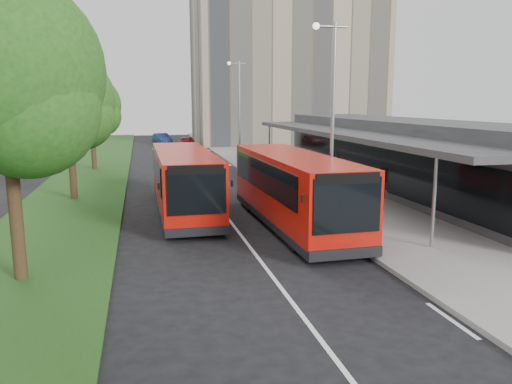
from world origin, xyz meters
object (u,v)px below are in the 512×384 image
at_px(lamp_post_far, 238,105).
at_px(tree_far, 91,109).
at_px(bus_second, 184,181).
at_px(car_near, 186,142).
at_px(bus_main, 293,190).
at_px(tree_near, 4,86).
at_px(tree_mid, 68,106).
at_px(bollard, 262,160).
at_px(litter_bin, 307,177).
at_px(car_far, 162,139).
at_px(lamp_post_near, 331,109).

bearing_deg(lamp_post_far, tree_far, -175.13).
distance_m(bus_second, car_near, 32.44).
bearing_deg(bus_main, tree_near, -156.77).
height_order(tree_mid, bollard, tree_mid).
xyz_separation_m(tree_mid, litter_bin, (12.97, 1.18, -4.17)).
distance_m(car_near, car_far, 6.09).
relative_size(tree_far, bus_main, 0.66).
distance_m(lamp_post_far, litter_bin, 12.61).
bearing_deg(lamp_post_far, tree_mid, -130.68).
relative_size(lamp_post_near, bollard, 7.95).
relative_size(tree_far, lamp_post_near, 0.86).
bearing_deg(car_near, lamp_post_far, -64.18).
height_order(lamp_post_near, bollard, lamp_post_near).
xyz_separation_m(tree_near, bollard, (12.35, 22.02, -4.76)).
bearing_deg(tree_near, bus_second, 55.87).
relative_size(bus_main, bus_second, 1.04).
xyz_separation_m(bus_main, litter_bin, (3.63, 8.92, -0.90)).
relative_size(tree_near, lamp_post_near, 1.05).
relative_size(tree_mid, lamp_post_near, 0.92).
relative_size(bollard, car_near, 0.26).
height_order(lamp_post_near, bus_main, lamp_post_near).
distance_m(tree_mid, car_near, 29.56).
xyz_separation_m(tree_near, lamp_post_far, (11.13, 24.95, -0.70)).
xyz_separation_m(tree_far, bus_second, (5.28, -16.21, -3.01)).
bearing_deg(bus_second, tree_far, 107.65).
relative_size(lamp_post_near, car_near, 2.10).
bearing_deg(tree_far, bus_second, -71.96).
bearing_deg(tree_mid, car_near, 73.67).
distance_m(tree_mid, bus_second, 7.52).
bearing_deg(bus_second, litter_bin, 34.62).
relative_size(bus_main, bollard, 10.33).
bearing_deg(car_near, tree_near, -86.62).
height_order(bus_second, car_far, bus_second).
xyz_separation_m(tree_far, lamp_post_far, (11.13, 0.95, 0.26)).
height_order(bus_main, litter_bin, bus_main).
xyz_separation_m(lamp_post_far, car_near, (-2.90, 15.14, -4.07)).
xyz_separation_m(bollard, car_near, (-4.12, 18.06, -0.01)).
bearing_deg(tree_near, bollard, 60.71).
height_order(tree_far, bus_second, tree_far).
height_order(bus_second, bollard, bus_second).
height_order(lamp_post_far, bus_main, lamp_post_far).
bearing_deg(bollard, bus_second, -116.42).
bearing_deg(tree_near, car_near, 78.40).
distance_m(tree_near, bollard, 25.70).
bearing_deg(tree_near, bus_main, 24.52).
bearing_deg(car_near, car_far, 127.61).
xyz_separation_m(tree_far, car_far, (5.88, 21.71, -3.80)).
bearing_deg(bus_main, lamp_post_near, 19.73).
distance_m(tree_far, car_far, 22.81).
relative_size(tree_near, bollard, 8.33).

